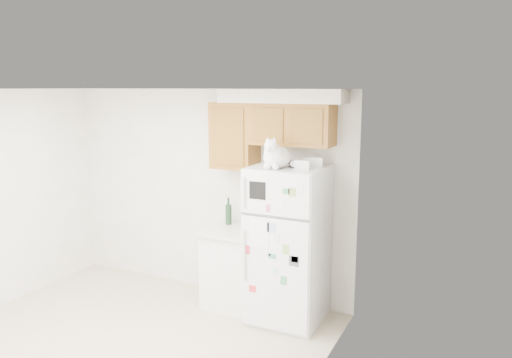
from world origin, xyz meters
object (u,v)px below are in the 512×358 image
Objects in this scene: bottle_green at (228,211)px; bottle_amber at (248,213)px; refrigerator at (288,245)px; cat at (276,156)px; base_counter at (234,267)px; storage_box_front at (303,164)px; storage_box_back at (313,162)px.

bottle_amber is at bearing 0.56° from bottle_green.
cat is (-0.08, -0.15, 0.98)m from refrigerator.
base_counter is 0.65m from bottle_amber.
cat is 1.44× the size of bottle_amber.
cat reaches higher than storage_box_front.
refrigerator reaches higher than base_counter.
cat is at bearing -162.69° from storage_box_back.
storage_box_front reaches higher than bottle_green.
refrigerator is 3.53× the size of cat.
base_counter is 0.65m from bottle_green.
storage_box_front is at bearing -126.92° from storage_box_back.
cat is 1.13m from bottle_green.
refrigerator is at bearing 61.70° from cat.
storage_box_back is 0.19m from storage_box_front.
bottle_amber is at bearing 159.04° from refrigerator.
cat is 0.97m from bottle_amber.
refrigerator is 0.99m from cat.
base_counter is at bearing 160.17° from cat.
refrigerator is 1.85× the size of base_counter.
cat is at bearing -118.30° from refrigerator.
refrigerator is at bearing -6.10° from base_counter.
bottle_amber is (-0.81, 0.10, -0.66)m from storage_box_back.
cat is at bearing -166.31° from storage_box_front.
storage_box_back is at bearing 72.88° from storage_box_front.
refrigerator is at bearing 157.51° from storage_box_front.
refrigerator is 5.08× the size of bottle_amber.
bottle_amber is (-0.58, 0.22, 0.24)m from refrigerator.
refrigerator is at bearing -175.72° from storage_box_back.
storage_box_back reaches higher than bottle_green.
base_counter is (-0.69, 0.07, -0.39)m from refrigerator.
bottle_amber is (0.11, 0.15, 0.62)m from base_counter.
cat reaches higher than refrigerator.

